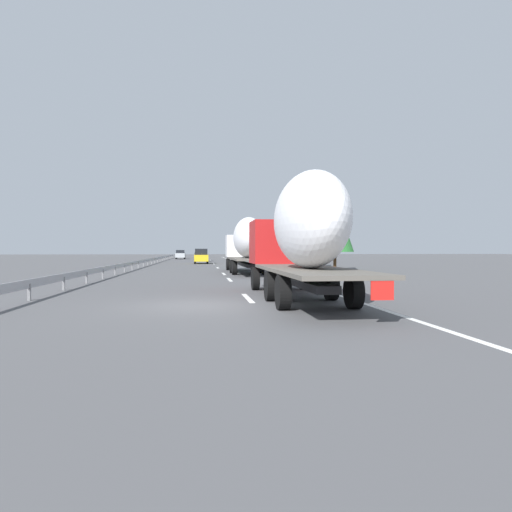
{
  "coord_description": "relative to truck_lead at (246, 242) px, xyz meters",
  "views": [
    {
      "loc": [
        -14.76,
        -0.03,
        1.81
      ],
      "look_at": [
        15.24,
        -3.76,
        1.39
      ],
      "focal_mm": 31.73,
      "sensor_mm": 36.0,
      "label": 1
    }
  ],
  "objects": [
    {
      "name": "car_yellow_coupe",
      "position": [
        24.87,
        3.41,
        -1.42
      ],
      "size": [
        4.55,
        1.82,
        1.95
      ],
      "color": "gold",
      "rests_on": "ground_plane"
    },
    {
      "name": "truck_trailing",
      "position": [
        -19.02,
        -0.0,
        0.04
      ],
      "size": [
        12.34,
        2.55,
        4.36
      ],
      "color": "#B21919",
      "rests_on": "ground_plane"
    },
    {
      "name": "lane_stripe_1",
      "position": [
        -7.52,
        1.8,
        -2.39
      ],
      "size": [
        3.2,
        0.2,
        0.01
      ],
      "primitive_type": "cube",
      "color": "white",
      "rests_on": "ground_plane"
    },
    {
      "name": "tree_4",
      "position": [
        24.27,
        -7.46,
        1.39
      ],
      "size": [
        3.76,
        3.76,
        6.23
      ],
      "color": "#472D19",
      "rests_on": "ground_plane"
    },
    {
      "name": "lane_stripe_6",
      "position": [
        44.24,
        1.8,
        -2.39
      ],
      "size": [
        3.2,
        0.2,
        0.01
      ],
      "primitive_type": "cube",
      "color": "white",
      "rests_on": "ground_plane"
    },
    {
      "name": "tree_0",
      "position": [
        69.26,
        -7.82,
        2.02
      ],
      "size": [
        3.71,
        3.71,
        6.93
      ],
      "color": "#472D19",
      "rests_on": "ground_plane"
    },
    {
      "name": "car_silver_hatch",
      "position": [
        54.69,
        7.36,
        -1.49
      ],
      "size": [
        4.59,
        1.82,
        1.76
      ],
      "color": "#ADB2B7",
      "rests_on": "ground_plane"
    },
    {
      "name": "lane_stripe_5",
      "position": [
        26.33,
        1.8,
        -2.39
      ],
      "size": [
        3.2,
        0.2,
        0.01
      ],
      "primitive_type": "cube",
      "color": "white",
      "rests_on": "ground_plane"
    },
    {
      "name": "lane_stripe_3",
      "position": [
        10.72,
        1.8,
        -2.39
      ],
      "size": [
        3.2,
        0.2,
        0.01
      ],
      "primitive_type": "cube",
      "color": "white",
      "rests_on": "ground_plane"
    },
    {
      "name": "truck_lead",
      "position": [
        0.0,
        0.0,
        0.0
      ],
      "size": [
        14.16,
        2.55,
        4.22
      ],
      "color": "silver",
      "rests_on": "ground_plane"
    },
    {
      "name": "guardrail_median",
      "position": [
        22.98,
        9.6,
        -1.81
      ],
      "size": [
        94.0,
        0.1,
        0.76
      ],
      "color": "#9EA0A5",
      "rests_on": "ground_plane"
    },
    {
      "name": "tree_1",
      "position": [
        11.28,
        -7.86,
        1.76
      ],
      "size": [
        3.37,
        3.37,
        6.67
      ],
      "color": "#472D19",
      "rests_on": "ground_plane"
    },
    {
      "name": "lane_stripe_4",
      "position": [
        24.05,
        1.8,
        -2.39
      ],
      "size": [
        3.2,
        0.2,
        0.01
      ],
      "primitive_type": "cube",
      "color": "white",
      "rests_on": "ground_plane"
    },
    {
      "name": "car_blue_sedan",
      "position": [
        37.48,
        3.37,
        -1.46
      ],
      "size": [
        4.69,
        1.86,
        1.84
      ],
      "color": "#28479E",
      "rests_on": "ground_plane"
    },
    {
      "name": "tree_2",
      "position": [
        40.13,
        -8.17,
        1.72
      ],
      "size": [
        3.64,
        3.64,
        6.29
      ],
      "color": "#472D19",
      "rests_on": "ground_plane"
    },
    {
      "name": "edge_line_right",
      "position": [
        24.98,
        -1.9,
        -2.39
      ],
      "size": [
        110.0,
        0.2,
        0.01
      ],
      "primitive_type": "cube",
      "color": "white",
      "rests_on": "ground_plane"
    },
    {
      "name": "ground_plane",
      "position": [
        19.98,
        3.6,
        -2.39
      ],
      "size": [
        260.0,
        260.0,
        0.0
      ],
      "primitive_type": "plane",
      "color": "#4C4C4F"
    },
    {
      "name": "lane_stripe_2",
      "position": [
        -0.91,
        1.8,
        -2.39
      ],
      "size": [
        3.2,
        0.2,
        0.01
      ],
      "primitive_type": "cube",
      "color": "white",
      "rests_on": "ground_plane"
    },
    {
      "name": "car_black_suv",
      "position": [
        65.06,
        3.81,
        -1.45
      ],
      "size": [
        4.3,
        1.82,
        1.86
      ],
      "color": "black",
      "rests_on": "ground_plane"
    },
    {
      "name": "road_sign",
      "position": [
        20.98,
        -3.1,
        -0.07
      ],
      "size": [
        0.1,
        0.9,
        3.37
      ],
      "color": "gray",
      "rests_on": "ground_plane"
    },
    {
      "name": "tree_3",
      "position": [
        3.22,
        -8.05,
        1.65
      ],
      "size": [
        3.25,
        3.25,
        6.47
      ],
      "color": "#472D19",
      "rests_on": "ground_plane"
    },
    {
      "name": "lane_stripe_0",
      "position": [
        -18.02,
        1.8,
        -2.39
      ],
      "size": [
        3.2,
        0.2,
        0.01
      ],
      "primitive_type": "cube",
      "color": "white",
      "rests_on": "ground_plane"
    },
    {
      "name": "tree_5",
      "position": [
        48.21,
        -7.25,
        1.88
      ],
      "size": [
        3.18,
        3.18,
        6.65
      ],
      "color": "#472D19",
      "rests_on": "ground_plane"
    }
  ]
}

